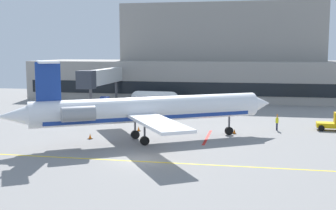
{
  "coord_description": "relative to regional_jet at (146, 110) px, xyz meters",
  "views": [
    {
      "loc": [
        9.19,
        -34.62,
        9.32
      ],
      "look_at": [
        -0.26,
        13.61,
        3.0
      ],
      "focal_mm": 46.06,
      "sensor_mm": 36.0,
      "label": 1
    }
  ],
  "objects": [
    {
      "name": "marshaller",
      "position": [
        13.45,
        8.89,
        -2.34
      ],
      "size": [
        0.34,
        0.83,
        1.88
      ],
      "color": "#191E33",
      "rests_on": "ground"
    },
    {
      "name": "jet_bridge_west",
      "position": [
        -13.24,
        23.7,
        1.63
      ],
      "size": [
        2.4,
        16.51,
        6.31
      ],
      "color": "silver",
      "rests_on": "ground"
    },
    {
      "name": "terminal_building",
      "position": [
        2.16,
        42.07,
        3.84
      ],
      "size": [
        64.35,
        17.47,
        18.14
      ],
      "color": "gray",
      "rests_on": "ground"
    },
    {
      "name": "fuel_tank",
      "position": [
        -5.12,
        26.29,
        -1.84
      ],
      "size": [
        8.07,
        2.59,
        2.59
      ],
      "color": "white",
      "rests_on": "ground"
    },
    {
      "name": "regional_jet",
      "position": [
        0.0,
        0.0,
        0.0
      ],
      "size": [
        25.77,
        20.22,
        8.31
      ],
      "color": "white",
      "rests_on": "ground"
    },
    {
      "name": "baggage_tug",
      "position": [
        -11.34,
        21.65,
        -2.35
      ],
      "size": [
        3.75,
        2.63,
        2.05
      ],
      "color": "#19389E",
      "rests_on": "ground"
    },
    {
      "name": "safety_cone_delta",
      "position": [
        -6.1,
        0.1,
        -3.04
      ],
      "size": [
        0.47,
        0.47,
        0.55
      ],
      "color": "orange",
      "rests_on": "ground"
    },
    {
      "name": "safety_cone_charlie",
      "position": [
        8.68,
        5.83,
        -3.04
      ],
      "size": [
        0.47,
        0.47,
        0.55
      ],
      "color": "orange",
      "rests_on": "ground"
    },
    {
      "name": "ground",
      "position": [
        1.31,
        -7.34,
        -3.34
      ],
      "size": [
        120.0,
        120.0,
        0.11
      ],
      "color": "gray"
    },
    {
      "name": "safety_cone_bravo",
      "position": [
        -2.21,
        5.31,
        -3.04
      ],
      "size": [
        0.47,
        0.47,
        0.55
      ],
      "color": "orange",
      "rests_on": "ground"
    },
    {
      "name": "belt_loader",
      "position": [
        20.05,
        10.08,
        -2.33
      ],
      "size": [
        3.43,
        2.09,
        2.12
      ],
      "color": "#E5B20C",
      "rests_on": "ground"
    },
    {
      "name": "safety_cone_alpha",
      "position": [
        -11.41,
        7.6,
        -3.04
      ],
      "size": [
        0.47,
        0.47,
        0.55
      ],
      "color": "orange",
      "rests_on": "ground"
    }
  ]
}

